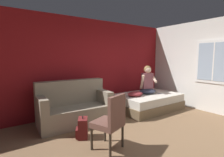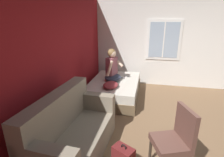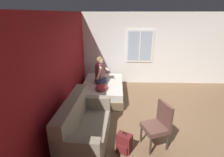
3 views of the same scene
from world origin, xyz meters
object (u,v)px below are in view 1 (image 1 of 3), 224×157
object	(u,v)px
bed	(147,102)
cell_phone	(160,94)
person_seated	(147,82)
side_chair	(111,120)
throw_pillow	(135,94)
backpack	(82,128)
couch	(74,107)

from	to	relation	value
bed	cell_phone	xyz separation A→B (m)	(0.35, -0.19, 0.25)
person_seated	cell_phone	world-z (taller)	person_seated
side_chair	person_seated	distance (m)	2.77
side_chair	person_seated	bearing A→B (deg)	30.44
bed	throw_pillow	world-z (taller)	throw_pillow
backpack	throw_pillow	size ratio (longest dim) A/B	0.95
side_chair	backpack	xyz separation A→B (m)	(-0.20, 0.70, -0.34)
person_seated	throw_pillow	bearing A→B (deg)	-172.22
bed	backpack	distance (m)	2.60
couch	person_seated	xyz separation A→B (m)	(2.39, -0.14, 0.44)
backpack	throw_pillow	distance (m)	2.12
throw_pillow	cell_phone	xyz separation A→B (m)	(0.87, -0.19, -0.07)
couch	side_chair	distance (m)	1.55
side_chair	backpack	size ratio (longest dim) A/B	2.14
side_chair	person_seated	xyz separation A→B (m)	(2.38, 1.40, 0.30)
couch	person_seated	distance (m)	2.44
bed	side_chair	xyz separation A→B (m)	(-2.32, -1.32, 0.30)
backpack	throw_pillow	bearing A→B (deg)	17.17
bed	couch	distance (m)	2.35
side_chair	throw_pillow	size ratio (longest dim) A/B	2.04
bed	couch	bearing A→B (deg)	174.62
couch	cell_phone	world-z (taller)	couch
person_seated	throw_pillow	distance (m)	0.66
backpack	throw_pillow	xyz separation A→B (m)	(1.99, 0.62, 0.36)
throw_pillow	backpack	bearing A→B (deg)	-162.83
cell_phone	backpack	bearing A→B (deg)	174.53
backpack	side_chair	bearing A→B (deg)	-73.88
throw_pillow	cell_phone	world-z (taller)	throw_pillow
bed	throw_pillow	xyz separation A→B (m)	(-0.53, -0.00, 0.31)
side_chair	cell_phone	xyz separation A→B (m)	(2.66, 1.13, -0.05)
side_chair	bed	bearing A→B (deg)	29.69
couch	throw_pillow	world-z (taller)	couch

